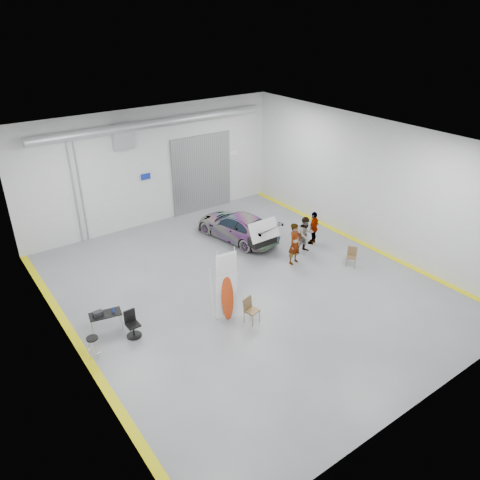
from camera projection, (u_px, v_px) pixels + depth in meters
ground at (246, 286)px, 19.24m from camera, size 16.00×16.00×0.00m
room_shell at (220, 176)px, 19.12m from camera, size 14.02×16.18×6.01m
sedan_car at (237, 226)px, 22.88m from camera, size 2.64×4.81×1.32m
person_a at (295, 244)px, 20.56m from camera, size 0.78×0.61×1.92m
person_b at (305, 235)px, 21.53m from camera, size 0.92×0.74×1.76m
person_c at (314, 228)px, 22.32m from camera, size 1.03×0.74×1.65m
surfboard_display at (228, 291)px, 16.78m from camera, size 0.82×0.28×2.89m
folding_chair_near at (252, 315)px, 16.97m from camera, size 0.56×0.58×0.97m
folding_chair_far at (351, 260)px, 20.62m from camera, size 0.56×0.65×0.86m
shop_stool at (94, 347)px, 15.24m from camera, size 0.40×0.40×0.78m
work_table at (103, 314)px, 16.35m from camera, size 1.19×0.77×0.90m
office_chair at (132, 325)px, 16.21m from camera, size 0.53×0.53×0.99m
trunk_lid at (263, 228)px, 21.10m from camera, size 1.54×0.93×0.04m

